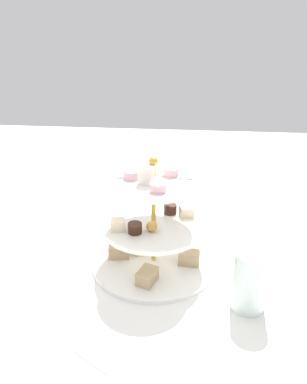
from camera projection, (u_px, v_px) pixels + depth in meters
ground_plane at (153, 263)px, 0.86m from camera, size 2.40×2.40×0.00m
tiered_serving_stand at (153, 233)px, 0.83m from camera, size 0.29×0.29×0.27m
water_glass_tall_right at (250, 281)px, 0.71m from camera, size 0.07×0.07×0.13m
water_glass_short_left at (136, 203)px, 1.06m from camera, size 0.06×0.06×0.08m
teacup_with_saucer at (181, 208)px, 1.07m from camera, size 0.09×0.09×0.05m
butter_knife_left at (76, 349)px, 0.63m from camera, size 0.15×0.10×0.00m
butter_knife_right at (251, 235)px, 0.97m from camera, size 0.12×0.14×0.00m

